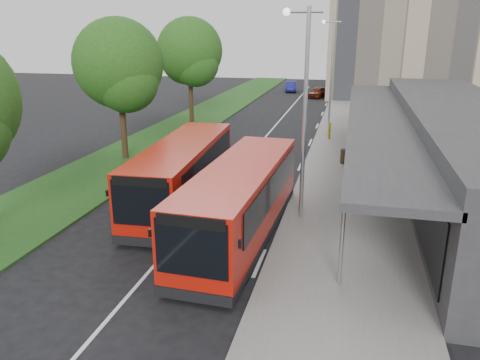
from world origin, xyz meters
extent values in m
plane|color=black|center=(0.00, 0.00, 0.00)|extent=(120.00, 120.00, 0.00)
cube|color=slate|center=(6.00, 20.00, 0.07)|extent=(5.00, 80.00, 0.15)
cube|color=#193F14|center=(-7.00, 20.00, 0.05)|extent=(5.00, 80.00, 0.10)
cube|color=silver|center=(0.00, 15.00, 0.01)|extent=(0.12, 70.00, 0.01)
cube|color=silver|center=(3.30, -2.00, 0.01)|extent=(0.12, 2.00, 0.01)
cube|color=silver|center=(3.30, 4.00, 0.01)|extent=(0.12, 2.00, 0.01)
cube|color=silver|center=(3.30, 10.00, 0.01)|extent=(0.12, 2.00, 0.01)
cube|color=silver|center=(3.30, 16.00, 0.01)|extent=(0.12, 2.00, 0.01)
cube|color=silver|center=(3.30, 22.00, 0.01)|extent=(0.12, 2.00, 0.01)
cube|color=silver|center=(3.30, 28.00, 0.01)|extent=(0.12, 2.00, 0.01)
cube|color=silver|center=(3.30, 34.00, 0.01)|extent=(0.12, 2.00, 0.01)
cube|color=silver|center=(3.30, 40.00, 0.01)|extent=(0.12, 2.00, 0.01)
cube|color=silver|center=(3.30, 46.00, 0.01)|extent=(0.12, 2.00, 0.01)
cube|color=tan|center=(14.00, 42.00, 9.00)|extent=(22.00, 12.00, 18.00)
cube|color=#2D2D2F|center=(11.00, 8.00, 2.00)|extent=(5.00, 26.00, 4.00)
cube|color=black|center=(8.48, 8.00, 1.60)|extent=(0.06, 24.00, 2.20)
cube|color=#2D2D2F|center=(7.20, 8.00, 3.30)|extent=(2.80, 26.00, 0.25)
cylinder|color=#989CA1|center=(5.90, -3.00, 1.65)|extent=(0.12, 0.12, 3.30)
cylinder|color=#989CA1|center=(5.90, 19.00, 1.65)|extent=(0.12, 0.12, 3.30)
cylinder|color=#382316|center=(-7.00, 9.00, 1.98)|extent=(0.36, 0.36, 3.96)
sphere|color=#205115|center=(-7.00, 9.00, 5.58)|extent=(5.04, 5.04, 5.04)
sphere|color=#205115|center=(-6.40, 8.60, 4.68)|extent=(3.60, 3.60, 3.60)
sphere|color=#205115|center=(-7.50, 9.50, 4.95)|extent=(3.96, 3.96, 3.96)
cylinder|color=#382316|center=(-7.00, 21.00, 2.06)|extent=(0.36, 0.36, 4.12)
sphere|color=#205115|center=(-7.00, 21.00, 5.81)|extent=(5.24, 5.24, 5.24)
sphere|color=#205115|center=(-6.40, 20.60, 4.87)|extent=(3.75, 3.75, 3.75)
sphere|color=#205115|center=(-7.50, 21.50, 5.15)|extent=(4.12, 4.12, 4.12)
cylinder|color=#989CA1|center=(4.20, 2.00, 4.15)|extent=(0.16, 0.16, 8.00)
cylinder|color=#989CA1|center=(4.00, 2.00, 7.95)|extent=(1.40, 0.10, 0.10)
sphere|color=silver|center=(3.40, 2.00, 7.95)|extent=(0.28, 0.28, 0.28)
cylinder|color=#989CA1|center=(4.20, 22.00, 4.15)|extent=(0.16, 0.16, 8.00)
cylinder|color=#989CA1|center=(4.00, 22.00, 7.95)|extent=(1.40, 0.10, 0.10)
sphere|color=silver|center=(3.40, 22.00, 7.95)|extent=(0.28, 0.28, 0.28)
cube|color=#B61109|center=(2.23, -0.18, 1.53)|extent=(2.68, 9.70, 2.43)
cube|color=black|center=(2.23, -0.18, 0.35)|extent=(2.70, 9.72, 0.27)
cube|color=black|center=(2.03, -5.00, 1.79)|extent=(2.06, 0.13, 1.60)
cube|color=black|center=(2.43, 4.64, 1.92)|extent=(2.02, 0.13, 1.19)
cube|color=black|center=(1.08, 0.14, 1.97)|extent=(0.39, 8.24, 1.10)
cube|color=black|center=(3.40, 0.05, 1.97)|extent=(0.39, 8.24, 1.10)
cube|color=black|center=(2.03, -5.01, 0.37)|extent=(2.29, 0.17, 0.32)
cube|color=black|center=(2.03, -5.01, 2.56)|extent=(1.92, 0.12, 0.32)
cube|color=black|center=(0.76, -4.75, 2.01)|extent=(0.08, 0.08, 0.23)
cube|color=black|center=(3.32, -4.85, 2.01)|extent=(0.08, 0.08, 0.23)
cylinder|color=black|center=(1.14, -3.25, 0.41)|extent=(0.31, 0.83, 0.82)
cylinder|color=black|center=(3.06, -3.33, 0.41)|extent=(0.31, 0.83, 0.82)
cylinder|color=black|center=(1.39, 2.97, 0.41)|extent=(0.31, 0.83, 0.82)
cylinder|color=black|center=(3.32, 2.89, 0.41)|extent=(0.31, 0.83, 0.82)
cube|color=#B61109|center=(-1.03, 2.68, 1.53)|extent=(2.81, 9.68, 2.41)
cube|color=black|center=(-1.03, 2.68, 0.35)|extent=(2.83, 9.70, 0.27)
cube|color=black|center=(-0.76, -2.12, 1.78)|extent=(2.05, 0.16, 1.59)
cube|color=black|center=(-1.29, 7.47, 1.91)|extent=(2.00, 0.16, 1.18)
cube|color=black|center=(-2.20, 2.89, 1.96)|extent=(0.51, 8.19, 1.09)
cube|color=black|center=(0.11, 3.01, 1.96)|extent=(0.51, 8.19, 1.09)
cube|color=black|center=(-0.76, -2.13, 0.36)|extent=(2.28, 0.21, 0.32)
cube|color=black|center=(-0.76, -2.13, 2.55)|extent=(1.91, 0.15, 0.32)
cube|color=black|center=(-2.04, -1.99, 2.00)|extent=(0.08, 0.08, 0.23)
cube|color=black|center=(0.50, -1.84, 2.00)|extent=(0.08, 0.08, 0.23)
cylinder|color=black|center=(-1.81, -0.47, 0.41)|extent=(0.32, 0.83, 0.82)
cylinder|color=black|center=(0.10, -0.36, 0.41)|extent=(0.32, 0.83, 0.82)
cylinder|color=black|center=(-2.15, 5.72, 0.41)|extent=(0.32, 0.83, 0.82)
cylinder|color=black|center=(-0.24, 5.82, 0.41)|extent=(0.32, 0.83, 0.82)
cylinder|color=#392917|center=(5.70, 10.54, 0.56)|extent=(0.50, 0.50, 0.82)
cylinder|color=#DEC10B|center=(4.52, 16.83, 0.71)|extent=(0.24, 0.24, 1.12)
imported|color=#531A0B|center=(2.01, 39.05, 0.61)|extent=(2.34, 3.85, 1.22)
imported|color=navy|center=(-1.75, 43.87, 0.62)|extent=(1.83, 3.92, 1.24)
camera|label=1|loc=(5.90, -15.62, 7.30)|focal=35.00mm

